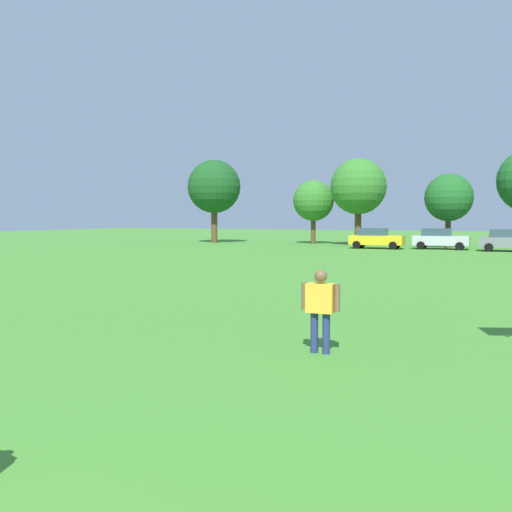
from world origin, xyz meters
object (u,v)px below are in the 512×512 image
object	(u,v)px
parked_car_gray_2	(509,240)
tree_left	(313,201)
parked_car_yellow_0	(376,238)
tree_far_left	(214,187)
parked_car_silver_1	(440,239)
tree_center_right	(449,198)
adult_bystander	(320,304)
tree_center_left	(358,187)

from	to	relation	value
parked_car_gray_2	tree_left	size ratio (longest dim) A/B	0.70
parked_car_yellow_0	tree_left	world-z (taller)	tree_left
parked_car_gray_2	tree_far_left	distance (m)	27.98
parked_car_silver_1	tree_center_right	size ratio (longest dim) A/B	0.69
tree_center_right	parked_car_yellow_0	bearing A→B (deg)	-145.02
parked_car_yellow_0	parked_car_gray_2	bearing A→B (deg)	0.67
parked_car_silver_1	tree_left	distance (m)	13.64
adult_bystander	tree_center_right	distance (m)	39.99
adult_bystander	tree_center_right	bearing A→B (deg)	90.91
parked_car_yellow_0	tree_far_left	distance (m)	18.44
tree_left	tree_center_right	world-z (taller)	tree_center_right
tree_far_left	tree_center_right	distance (m)	22.60
parked_car_yellow_0	adult_bystander	bearing A→B (deg)	-79.60
adult_bystander	parked_car_yellow_0	xyz separation A→B (m)	(-6.63, 36.15, -0.09)
parked_car_gray_2	tree_left	xyz separation A→B (m)	(-17.35, 6.00, 3.30)
tree_left	tree_center_left	bearing A→B (deg)	-17.96
parked_car_yellow_0	tree_center_right	size ratio (longest dim) A/B	0.69
tree_center_left	tree_center_right	bearing A→B (deg)	-6.41
parked_car_yellow_0	tree_left	distance (m)	10.13
parked_car_gray_2	tree_center_right	world-z (taller)	tree_center_right
adult_bystander	parked_car_silver_1	size ratio (longest dim) A/B	0.37
adult_bystander	parked_car_gray_2	world-z (taller)	parked_car_gray_2
parked_car_yellow_0	tree_left	bearing A→B (deg)	140.37
tree_center_left	parked_car_gray_2	bearing A→B (deg)	-19.48
tree_center_left	tree_far_left	bearing A→B (deg)	-179.07
parked_car_silver_1	tree_far_left	xyz separation A→B (m)	(-22.19, 3.14, 4.76)
parked_car_silver_1	tree_left	size ratio (longest dim) A/B	0.70
tree_left	tree_center_right	distance (m)	12.88
parked_car_yellow_0	tree_far_left	xyz separation A→B (m)	(-17.28, 4.33, 4.76)
tree_center_right	parked_car_silver_1	bearing A→B (deg)	-98.24
tree_left	tree_center_left	size ratio (longest dim) A/B	0.78
parked_car_silver_1	tree_center_left	distance (m)	9.38
adult_bystander	tree_center_right	xyz separation A→B (m)	(-1.37, 39.83, 3.25)
parked_car_silver_1	tree_far_left	world-z (taller)	tree_far_left
tree_left	tree_center_left	xyz separation A→B (m)	(4.76, -1.54, 1.17)
tree_left	tree_far_left	bearing A→B (deg)	-169.80
parked_car_gray_2	tree_center_left	size ratio (longest dim) A/B	0.55
parked_car_silver_1	adult_bystander	bearing A→B (deg)	-87.35
tree_far_left	tree_center_left	world-z (taller)	tree_far_left
tree_left	tree_center_left	world-z (taller)	tree_center_left
parked_car_silver_1	parked_car_yellow_0	bearing A→B (deg)	-166.30
parked_car_silver_1	tree_center_left	xyz separation A→B (m)	(-7.52, 3.37, 4.47)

